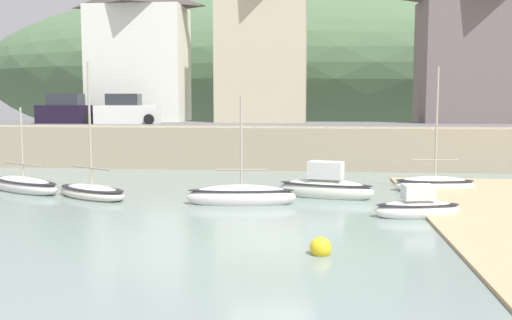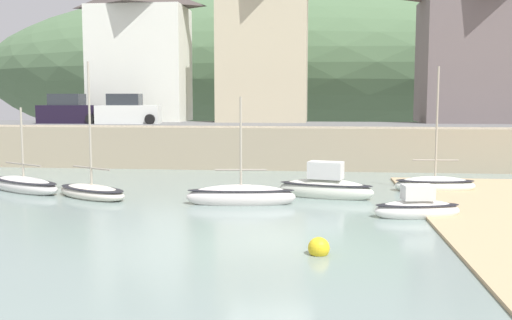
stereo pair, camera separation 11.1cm
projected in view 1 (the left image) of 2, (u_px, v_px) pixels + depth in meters
quay_seawall at (294, 145)px, 34.08m from camera, size 48.00×9.40×2.40m
hillside_backdrop at (307, 73)px, 70.74m from camera, size 80.00×44.00×20.25m
waterfront_building_left at (139, 51)px, 42.23m from camera, size 7.10×4.59×10.01m
waterfront_building_centre at (262, 42)px, 41.25m from camera, size 6.48×5.45×11.10m
waterfront_building_right at (474, 45)px, 39.80m from camera, size 7.49×5.68×10.36m
sailboat_white_hull at (435, 184)px, 25.55m from camera, size 3.56×1.43×5.62m
rowboat_small_beached at (326, 187)px, 23.93m from camera, size 4.12×2.05×1.71m
sailboat_nearest_shore at (23, 185)px, 25.47m from camera, size 4.54×3.30×3.86m
sailboat_far_left at (418, 208)px, 19.95m from camera, size 3.08×1.41×1.31m
fishing_boat_green at (241, 196)px, 22.39m from camera, size 4.30×1.39×4.35m
sailboat_tall_mast at (92, 192)px, 23.86m from camera, size 3.92×3.09×5.69m
parked_car_near_slipway at (69, 111)px, 38.58m from camera, size 4.18×1.91×1.95m
parked_car_by_wall at (127, 111)px, 38.18m from camera, size 4.25×2.10×1.95m
mooring_buoy at (321, 248)px, 15.21m from camera, size 0.57×0.57×0.57m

